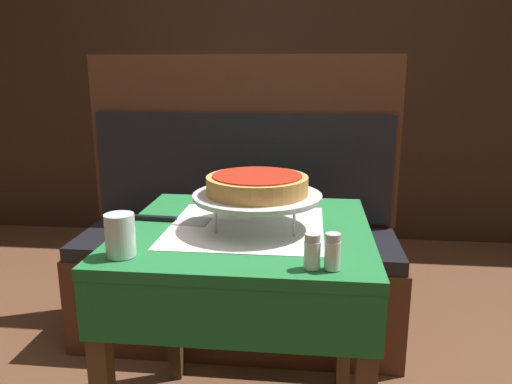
{
  "coord_description": "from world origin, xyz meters",
  "views": [
    {
      "loc": [
        0.18,
        -1.39,
        1.19
      ],
      "look_at": [
        0.03,
        -0.04,
        0.86
      ],
      "focal_mm": 35.0,
      "sensor_mm": 36.0,
      "label": 1
    }
  ],
  "objects_px": {
    "deep_dish_pizza": "(257,184)",
    "pizza_server": "(166,219)",
    "dining_table_front": "(246,263)",
    "water_glass_near": "(120,235)",
    "dining_table_rear": "(224,163)",
    "pizza_pan_stand": "(257,197)",
    "booth_bench": "(238,259)",
    "salt_shaker": "(312,251)",
    "pepper_shaker": "(333,252)",
    "condiment_caddy": "(231,140)"
  },
  "relations": [
    {
      "from": "dining_table_front",
      "to": "booth_bench",
      "type": "xyz_separation_m",
      "value": [
        -0.13,
        0.7,
        -0.27
      ]
    },
    {
      "from": "dining_table_rear",
      "to": "condiment_caddy",
      "type": "xyz_separation_m",
      "value": [
        0.06,
        -0.09,
        0.15
      ]
    },
    {
      "from": "dining_table_rear",
      "to": "pizza_pan_stand",
      "type": "relative_size",
      "value": 1.98
    },
    {
      "from": "deep_dish_pizza",
      "to": "pizza_server",
      "type": "bearing_deg",
      "value": 172.23
    },
    {
      "from": "deep_dish_pizza",
      "to": "dining_table_front",
      "type": "bearing_deg",
      "value": 165.09
    },
    {
      "from": "booth_bench",
      "to": "pepper_shaker",
      "type": "distance_m",
      "value": 1.15
    },
    {
      "from": "pepper_shaker",
      "to": "dining_table_rear",
      "type": "bearing_deg",
      "value": 107.38
    },
    {
      "from": "booth_bench",
      "to": "pizza_pan_stand",
      "type": "xyz_separation_m",
      "value": [
        0.16,
        -0.71,
        0.48
      ]
    },
    {
      "from": "pizza_pan_stand",
      "to": "condiment_caddy",
      "type": "xyz_separation_m",
      "value": [
        -0.31,
        1.48,
        -0.04
      ]
    },
    {
      "from": "water_glass_near",
      "to": "pepper_shaker",
      "type": "bearing_deg",
      "value": -3.23
    },
    {
      "from": "booth_bench",
      "to": "pizza_server",
      "type": "height_order",
      "value": "booth_bench"
    },
    {
      "from": "water_glass_near",
      "to": "pepper_shaker",
      "type": "xyz_separation_m",
      "value": [
        0.52,
        -0.03,
        -0.01
      ]
    },
    {
      "from": "pizza_server",
      "to": "dining_table_rear",
      "type": "bearing_deg",
      "value": 93.48
    },
    {
      "from": "dining_table_rear",
      "to": "dining_table_front",
      "type": "bearing_deg",
      "value": -77.62
    },
    {
      "from": "dining_table_rear",
      "to": "pizza_pan_stand",
      "type": "xyz_separation_m",
      "value": [
        0.38,
        -1.57,
        0.2
      ]
    },
    {
      "from": "deep_dish_pizza",
      "to": "pizza_server",
      "type": "distance_m",
      "value": 0.31
    },
    {
      "from": "salt_shaker",
      "to": "pizza_pan_stand",
      "type": "bearing_deg",
      "value": 118.85
    },
    {
      "from": "water_glass_near",
      "to": "salt_shaker",
      "type": "bearing_deg",
      "value": -3.55
    },
    {
      "from": "pizza_server",
      "to": "salt_shaker",
      "type": "bearing_deg",
      "value": -36.52
    },
    {
      "from": "dining_table_front",
      "to": "dining_table_rear",
      "type": "xyz_separation_m",
      "value": [
        -0.34,
        1.56,
        0.01
      ]
    },
    {
      "from": "dining_table_rear",
      "to": "pizza_server",
      "type": "height_order",
      "value": "pizza_server"
    },
    {
      "from": "dining_table_front",
      "to": "water_glass_near",
      "type": "relative_size",
      "value": 6.95
    },
    {
      "from": "pizza_pan_stand",
      "to": "salt_shaker",
      "type": "bearing_deg",
      "value": -61.15
    },
    {
      "from": "deep_dish_pizza",
      "to": "condiment_caddy",
      "type": "distance_m",
      "value": 1.52
    },
    {
      "from": "deep_dish_pizza",
      "to": "salt_shaker",
      "type": "distance_m",
      "value": 0.34
    },
    {
      "from": "dining_table_front",
      "to": "booth_bench",
      "type": "height_order",
      "value": "booth_bench"
    },
    {
      "from": "dining_table_front",
      "to": "water_glass_near",
      "type": "xyz_separation_m",
      "value": [
        -0.28,
        -0.27,
        0.17
      ]
    },
    {
      "from": "pepper_shaker",
      "to": "booth_bench",
      "type": "bearing_deg",
      "value": 110.15
    },
    {
      "from": "dining_table_front",
      "to": "pizza_pan_stand",
      "type": "height_order",
      "value": "pizza_pan_stand"
    },
    {
      "from": "pizza_server",
      "to": "salt_shaker",
      "type": "distance_m",
      "value": 0.55
    },
    {
      "from": "deep_dish_pizza",
      "to": "pepper_shaker",
      "type": "relative_size",
      "value": 3.37
    },
    {
      "from": "deep_dish_pizza",
      "to": "pepper_shaker",
      "type": "xyz_separation_m",
      "value": [
        0.21,
        -0.29,
        -0.09
      ]
    },
    {
      "from": "dining_table_rear",
      "to": "condiment_caddy",
      "type": "height_order",
      "value": "condiment_caddy"
    },
    {
      "from": "water_glass_near",
      "to": "pizza_pan_stand",
      "type": "bearing_deg",
      "value": 39.93
    },
    {
      "from": "water_glass_near",
      "to": "condiment_caddy",
      "type": "relative_size",
      "value": 0.58
    },
    {
      "from": "pizza_server",
      "to": "condiment_caddy",
      "type": "bearing_deg",
      "value": 91.2
    },
    {
      "from": "dining_table_front",
      "to": "deep_dish_pizza",
      "type": "distance_m",
      "value": 0.25
    },
    {
      "from": "water_glass_near",
      "to": "dining_table_rear",
      "type": "bearing_deg",
      "value": 92.06
    },
    {
      "from": "dining_table_front",
      "to": "water_glass_near",
      "type": "distance_m",
      "value": 0.42
    },
    {
      "from": "booth_bench",
      "to": "pepper_shaker",
      "type": "height_order",
      "value": "booth_bench"
    },
    {
      "from": "booth_bench",
      "to": "dining_table_rear",
      "type": "bearing_deg",
      "value": 104.02
    },
    {
      "from": "dining_table_front",
      "to": "salt_shaker",
      "type": "relative_size",
      "value": 8.82
    },
    {
      "from": "salt_shaker",
      "to": "deep_dish_pizza",
      "type": "bearing_deg",
      "value": 118.85
    },
    {
      "from": "booth_bench",
      "to": "water_glass_near",
      "type": "relative_size",
      "value": 13.24
    },
    {
      "from": "dining_table_rear",
      "to": "booth_bench",
      "type": "distance_m",
      "value": 0.92
    },
    {
      "from": "dining_table_rear",
      "to": "booth_bench",
      "type": "bearing_deg",
      "value": -75.98
    },
    {
      "from": "dining_table_front",
      "to": "booth_bench",
      "type": "bearing_deg",
      "value": 100.36
    },
    {
      "from": "dining_table_rear",
      "to": "condiment_caddy",
      "type": "bearing_deg",
      "value": -54.28
    },
    {
      "from": "booth_bench",
      "to": "pizza_server",
      "type": "relative_size",
      "value": 4.77
    },
    {
      "from": "booth_bench",
      "to": "deep_dish_pizza",
      "type": "bearing_deg",
      "value": -77.18
    }
  ]
}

